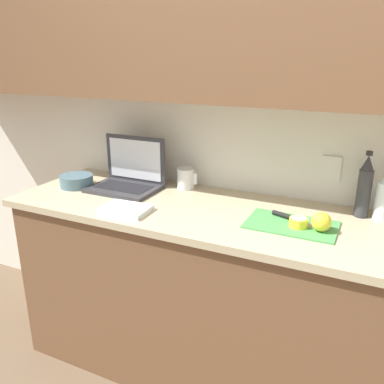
# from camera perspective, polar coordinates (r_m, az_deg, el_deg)

# --- Properties ---
(ground_plane) EXTENTS (12.00, 12.00, 0.00)m
(ground_plane) POSITION_cam_1_polar(r_m,az_deg,el_deg) (2.37, 9.05, -25.06)
(ground_plane) COLOR brown
(ground_plane) RESTS_ON ground
(wall_back) EXTENTS (5.20, 0.38, 2.60)m
(wall_back) POSITION_cam_1_polar(r_m,az_deg,el_deg) (1.96, 13.74, 16.10)
(wall_back) COLOR white
(wall_back) RESTS_ON ground_plane
(counter_unit) EXTENTS (2.58, 0.66, 0.93)m
(counter_unit) POSITION_cam_1_polar(r_m,az_deg,el_deg) (2.07, 10.39, -15.61)
(counter_unit) COLOR brown
(counter_unit) RESTS_ON ground_plane
(laptop) EXTENTS (0.37, 0.26, 0.28)m
(laptop) POSITION_cam_1_polar(r_m,az_deg,el_deg) (2.25, -8.90, 2.16)
(laptop) COLOR #333338
(laptop) RESTS_ON counter_unit
(cutting_board) EXTENTS (0.38, 0.24, 0.01)m
(cutting_board) POSITION_cam_1_polar(r_m,az_deg,el_deg) (1.81, 13.77, -4.49)
(cutting_board) COLOR #4C9E51
(cutting_board) RESTS_ON counter_unit
(knife) EXTENTS (0.26, 0.11, 0.02)m
(knife) POSITION_cam_1_polar(r_m,az_deg,el_deg) (1.85, 13.55, -3.52)
(knife) COLOR silver
(knife) RESTS_ON cutting_board
(lemon_half_cut) EXTENTS (0.08, 0.08, 0.04)m
(lemon_half_cut) POSITION_cam_1_polar(r_m,az_deg,el_deg) (1.78, 14.71, -4.13)
(lemon_half_cut) COLOR yellow
(lemon_half_cut) RESTS_ON cutting_board
(lemon_whole_beside) EXTENTS (0.08, 0.08, 0.08)m
(lemon_whole_beside) POSITION_cam_1_polar(r_m,az_deg,el_deg) (1.76, 17.69, -4.00)
(lemon_whole_beside) COLOR yellow
(lemon_whole_beside) RESTS_ON cutting_board
(bottle_green_soda) EXTENTS (0.08, 0.08, 0.24)m
(bottle_green_soda) POSITION_cam_1_polar(r_m,az_deg,el_deg) (1.97, 25.40, -0.55)
(bottle_green_soda) COLOR silver
(bottle_green_soda) RESTS_ON counter_unit
(bottle_oil_tall) EXTENTS (0.06, 0.06, 0.30)m
(bottle_oil_tall) POSITION_cam_1_polar(r_m,az_deg,el_deg) (1.96, 23.05, 0.63)
(bottle_oil_tall) COLOR #333338
(bottle_oil_tall) RESTS_ON counter_unit
(measuring_cup) EXTENTS (0.12, 0.10, 0.11)m
(measuring_cup) POSITION_cam_1_polar(r_m,az_deg,el_deg) (2.22, -0.87, 1.92)
(measuring_cup) COLOR silver
(measuring_cup) RESTS_ON counter_unit
(bowl_white) EXTENTS (0.18, 0.18, 0.07)m
(bowl_white) POSITION_cam_1_polar(r_m,az_deg,el_deg) (2.35, -15.89, 1.53)
(bowl_white) COLOR slate
(bowl_white) RESTS_ON counter_unit
(dish_towel) EXTENTS (0.23, 0.17, 0.02)m
(dish_towel) POSITION_cam_1_polar(r_m,az_deg,el_deg) (1.93, -9.28, -2.42)
(dish_towel) COLOR white
(dish_towel) RESTS_ON counter_unit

